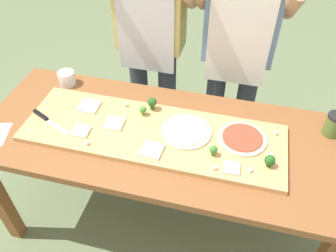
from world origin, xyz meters
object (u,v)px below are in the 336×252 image
at_px(pizza_whole_cheese_artichoke, 186,131).
at_px(pizza_slice_center, 232,168).
at_px(broccoli_floret_back_left, 270,160).
at_px(broccoli_floret_back_mid, 143,110).
at_px(pizza_slice_far_left, 89,106).
at_px(pizza_whole_tomato_red, 242,138).
at_px(cheese_crumble_a, 215,168).
at_px(sauce_jar, 334,125).
at_px(prep_table, 159,148).
at_px(broccoli_floret_center_right, 152,103).
at_px(chefs_knife, 46,119).
at_px(broccoli_floret_front_right, 213,150).
at_px(pizza_slice_near_left, 152,150).
at_px(pizza_slice_near_right, 114,123).
at_px(flour_cup, 67,79).
at_px(cheese_crumble_d, 276,133).
at_px(cheese_crumble_e, 126,105).
at_px(cheese_crumble_c, 271,155).
at_px(cheese_crumble_b, 250,170).
at_px(pizza_slice_far_right, 81,131).
at_px(cook_right, 239,43).
at_px(cook_left, 151,32).
at_px(cheese_crumble_f, 87,143).

distance_m(pizza_whole_cheese_artichoke, pizza_slice_center, 0.30).
bearing_deg(broccoli_floret_back_left, broccoli_floret_back_mid, 163.49).
bearing_deg(pizza_slice_far_left, pizza_whole_tomato_red, -2.89).
relative_size(cheese_crumble_a, sauce_jar, 0.14).
distance_m(broccoli_floret_back_left, broccoli_floret_back_mid, 0.67).
bearing_deg(prep_table, broccoli_floret_center_right, 116.73).
relative_size(chefs_knife, broccoli_floret_front_right, 4.50).
distance_m(broccoli_floret_back_left, sauce_jar, 0.43).
bearing_deg(pizza_slice_near_left, cheese_crumble_a, -6.72).
bearing_deg(pizza_slice_center, pizza_slice_near_right, 166.55).
bearing_deg(pizza_whole_tomato_red, flour_cup, 167.31).
bearing_deg(pizza_slice_near_right, cheese_crumble_d, 9.23).
relative_size(cheese_crumble_e, flour_cup, 0.18).
relative_size(pizza_slice_near_right, cheese_crumble_d, 5.79).
relative_size(cheese_crumble_d, cheese_crumble_e, 0.93).
height_order(pizza_slice_far_left, cheese_crumble_c, cheese_crumble_c).
bearing_deg(broccoli_floret_back_left, chefs_knife, 178.41).
relative_size(cheese_crumble_b, cheese_crumble_e, 0.97).
height_order(pizza_whole_cheese_artichoke, broccoli_floret_back_mid, broccoli_floret_back_mid).
bearing_deg(broccoli_floret_front_right, pizza_slice_far_right, -179.09).
height_order(chefs_knife, pizza_whole_tomato_red, same).
height_order(prep_table, pizza_slice_far_left, pizza_slice_far_left).
height_order(cheese_crumble_a, cook_right, cook_right).
bearing_deg(broccoli_floret_center_right, cook_left, 106.91).
xyz_separation_m(prep_table, broccoli_floret_front_right, (0.29, -0.10, 0.16)).
relative_size(prep_table, broccoli_floret_back_mid, 33.92).
xyz_separation_m(cheese_crumble_e, sauce_jar, (1.05, 0.08, 0.03)).
bearing_deg(broccoli_floret_front_right, chefs_knife, 178.07).
relative_size(pizza_slice_center, broccoli_floret_back_left, 1.15).
relative_size(pizza_slice_center, cheese_crumble_d, 4.36).
xyz_separation_m(pizza_whole_tomato_red, pizza_slice_far_right, (-0.77, -0.15, -0.00)).
relative_size(pizza_slice_near_left, cheese_crumble_e, 5.69).
height_order(prep_table, cheese_crumble_f, cheese_crumble_f).
distance_m(pizza_whole_tomato_red, cheese_crumble_b, 0.20).
xyz_separation_m(broccoli_floret_center_right, cheese_crumble_b, (0.53, -0.30, -0.04)).
bearing_deg(cheese_crumble_d, broccoli_floret_back_left, -97.25).
bearing_deg(broccoli_floret_front_right, cook_left, 124.89).
bearing_deg(cheese_crumble_c, pizza_whole_tomato_red, 149.55).
xyz_separation_m(chefs_knife, broccoli_floret_center_right, (0.51, 0.22, 0.04)).
bearing_deg(pizza_slice_near_left, cheese_crumble_f, -173.44).
xyz_separation_m(cheese_crumble_c, sauce_jar, (0.29, 0.26, 0.03)).
bearing_deg(pizza_slice_near_right, pizza_whole_tomato_red, 4.77).
relative_size(pizza_slice_center, cook_left, 0.04).
xyz_separation_m(pizza_whole_cheese_artichoke, pizza_slice_near_left, (-0.13, -0.16, -0.00)).
height_order(cheese_crumble_d, flour_cup, flour_cup).
relative_size(cheese_crumble_d, sauce_jar, 0.14).
relative_size(pizza_whole_tomato_red, pizza_slice_far_right, 2.98).
relative_size(flour_cup, sauce_jar, 0.80).
xyz_separation_m(pizza_whole_cheese_artichoke, cheese_crumble_e, (-0.35, 0.11, 0.00)).
bearing_deg(chefs_knife, sauce_jar, 11.40).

